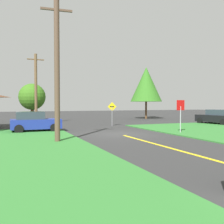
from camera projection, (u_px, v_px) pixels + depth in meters
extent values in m
plane|color=#2F2F2F|center=(118.00, 134.00, 18.88)|extent=(120.00, 120.00, 0.00)
cube|color=yellow|center=(189.00, 153.00, 11.48)|extent=(0.20, 14.00, 0.01)
cylinder|color=#9EA0A8|center=(180.00, 120.00, 19.11)|extent=(0.07, 0.07, 2.07)
cube|color=red|center=(181.00, 105.00, 19.07)|extent=(0.77, 0.13, 0.77)
cube|color=navy|center=(36.00, 124.00, 20.34)|extent=(3.91, 1.80, 0.76)
cube|color=#2D3842|center=(30.00, 115.00, 20.15)|extent=(2.16, 1.57, 0.60)
cylinder|color=black|center=(51.00, 126.00, 21.64)|extent=(0.68, 0.23, 0.68)
cylinder|color=black|center=(54.00, 128.00, 20.04)|extent=(0.68, 0.23, 0.68)
cylinder|color=black|center=(18.00, 127.00, 20.66)|extent=(0.68, 0.23, 0.68)
cylinder|color=black|center=(19.00, 129.00, 19.05)|extent=(0.68, 0.23, 0.68)
cube|color=black|center=(217.00, 118.00, 27.71)|extent=(2.58, 4.61, 0.76)
cube|color=#2D3842|center=(220.00, 112.00, 27.36)|extent=(2.05, 2.63, 0.60)
cylinder|color=black|center=(200.00, 121.00, 28.50)|extent=(0.32, 0.71, 0.68)
cylinder|color=black|center=(211.00, 120.00, 29.48)|extent=(0.32, 0.71, 0.68)
cylinder|color=black|center=(223.00, 122.00, 25.96)|extent=(0.32, 0.71, 0.68)
cylinder|color=brown|center=(57.00, 71.00, 14.55)|extent=(0.31, 0.31, 8.30)
cube|color=brown|center=(57.00, 10.00, 14.44)|extent=(1.80, 0.28, 0.12)
cylinder|color=brown|center=(36.00, 89.00, 27.56)|extent=(0.30, 0.30, 7.69)
cube|color=brown|center=(36.00, 59.00, 27.45)|extent=(1.80, 0.17, 0.12)
cylinder|color=slate|center=(112.00, 116.00, 25.50)|extent=(0.08, 0.08, 1.96)
cube|color=yellow|center=(112.00, 107.00, 25.47)|extent=(0.90, 0.15, 0.91)
cube|color=black|center=(112.00, 107.00, 25.47)|extent=(0.45, 0.10, 0.10)
cylinder|color=brown|center=(146.00, 110.00, 37.94)|extent=(0.29, 0.29, 2.58)
cone|color=#2E6A1D|center=(146.00, 84.00, 37.81)|extent=(4.70, 4.70, 5.17)
cylinder|color=brown|center=(32.00, 115.00, 31.22)|extent=(0.41, 0.41, 1.82)
sphere|color=#35691A|center=(32.00, 97.00, 31.15)|extent=(3.26, 3.26, 3.26)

